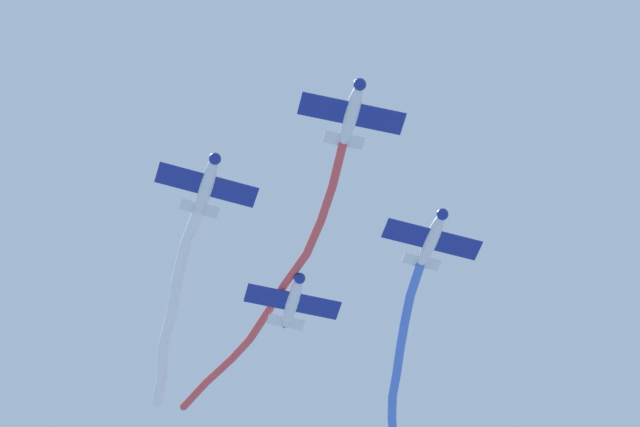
{
  "coord_description": "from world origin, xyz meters",
  "views": [
    {
      "loc": [
        28.2,
        -34.0,
        7.26
      ],
      "look_at": [
        0.83,
        1.29,
        72.45
      ],
      "focal_mm": 63.75,
      "sensor_mm": 36.0,
      "label": 1
    }
  ],
  "objects_px": {
    "airplane_lead": "(352,113)",
    "airplane_right_wing": "(207,184)",
    "airplane_slot": "(292,301)",
    "airplane_left_wing": "(432,239)"
  },
  "relations": [
    {
      "from": "airplane_right_wing",
      "to": "airplane_left_wing",
      "type": "bearing_deg",
      "value": 86.83
    },
    {
      "from": "airplane_right_wing",
      "to": "airplane_lead",
      "type": "bearing_deg",
      "value": 41.8
    },
    {
      "from": "airplane_left_wing",
      "to": "airplane_right_wing",
      "type": "height_order",
      "value": "airplane_right_wing"
    },
    {
      "from": "airplane_lead",
      "to": "airplane_slot",
      "type": "distance_m",
      "value": 16.2
    },
    {
      "from": "airplane_left_wing",
      "to": "airplane_right_wing",
      "type": "xyz_separation_m",
      "value": [
        -9.87,
        -12.84,
        0.7
      ]
    },
    {
      "from": "airplane_lead",
      "to": "airplane_left_wing",
      "type": "distance_m",
      "value": 11.46
    },
    {
      "from": "airplane_right_wing",
      "to": "airplane_slot",
      "type": "distance_m",
      "value": 11.46
    },
    {
      "from": "airplane_lead",
      "to": "airplane_right_wing",
      "type": "xyz_separation_m",
      "value": [
        -11.35,
        -1.48,
        0.3
      ]
    },
    {
      "from": "airplane_lead",
      "to": "airplane_left_wing",
      "type": "relative_size",
      "value": 0.97
    },
    {
      "from": "airplane_slot",
      "to": "airplane_right_wing",
      "type": "bearing_deg",
      "value": -44.78
    }
  ]
}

